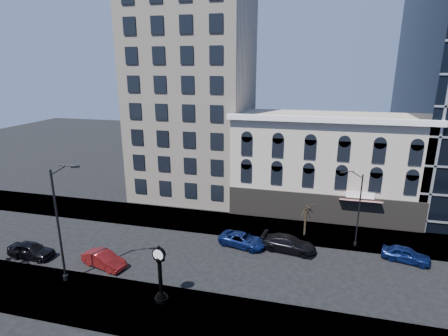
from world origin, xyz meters
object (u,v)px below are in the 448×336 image
(street_clock, at_px, (160,276))
(car_near_a, at_px, (31,250))
(car_near_b, at_px, (104,259))
(street_lamp_near, at_px, (64,193))

(street_clock, distance_m, car_near_a, 15.26)
(street_clock, xyz_separation_m, car_near_b, (-7.15, 3.38, -1.54))
(street_clock, relative_size, car_near_b, 1.08)
(street_lamp_near, bearing_deg, street_clock, -27.63)
(street_lamp_near, height_order, car_near_b, street_lamp_near)
(street_clock, relative_size, street_lamp_near, 0.45)
(street_clock, xyz_separation_m, car_near_a, (-14.85, 3.16, -1.50))
(car_near_b, bearing_deg, street_clock, -100.66)
(car_near_a, bearing_deg, street_lamp_near, -108.89)
(street_lamp_near, relative_size, car_near_a, 2.32)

